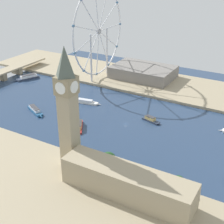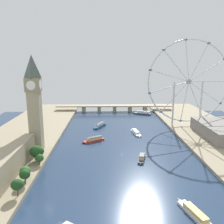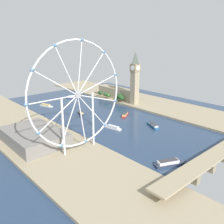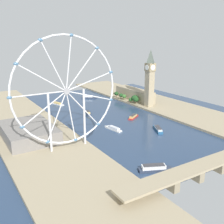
% 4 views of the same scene
% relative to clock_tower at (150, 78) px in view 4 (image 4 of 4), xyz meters
% --- Properties ---
extents(ground_plane, '(402.56, 402.56, 0.00)m').
position_rel_clock_tower_xyz_m(ground_plane, '(85.50, -2.77, -51.68)').
color(ground_plane, navy).
extents(riverbank_left, '(90.00, 520.00, 3.00)m').
position_rel_clock_tower_xyz_m(riverbank_left, '(-30.78, -2.77, -50.18)').
color(riverbank_left, tan).
rests_on(riverbank_left, ground_plane).
extents(riverbank_right, '(90.00, 520.00, 3.00)m').
position_rel_clock_tower_xyz_m(riverbank_right, '(201.78, -2.77, -50.18)').
color(riverbank_right, tan).
rests_on(riverbank_right, ground_plane).
extents(clock_tower, '(14.18, 14.18, 93.68)m').
position_rel_clock_tower_xyz_m(clock_tower, '(0.00, 0.00, 0.00)').
color(clock_tower, tan).
rests_on(clock_tower, riverbank_left).
extents(parliament_block, '(22.00, 93.09, 19.75)m').
position_rel_clock_tower_xyz_m(parliament_block, '(-10.59, -54.54, -38.81)').
color(parliament_block, tan).
rests_on(parliament_block, riverbank_left).
extents(tree_row_embankment, '(13.57, 67.28, 14.81)m').
position_rel_clock_tower_xyz_m(tree_row_embankment, '(8.92, -42.42, -40.43)').
color(tree_row_embankment, '#513823').
rests_on(tree_row_embankment, riverbank_left).
extents(ferris_wheel, '(113.10, 3.20, 116.89)m').
position_rel_clock_tower_xyz_m(ferris_wheel, '(181.23, 87.43, 11.51)').
color(ferris_wheel, silver).
rests_on(ferris_wheel, riverbank_right).
extents(riverside_hall, '(53.85, 79.57, 14.83)m').
position_rel_clock_tower_xyz_m(riverside_hall, '(210.46, 37.36, -41.26)').
color(riverside_hall, gray).
rests_on(riverside_hall, riverbank_right).
extents(river_bridge, '(214.56, 17.87, 11.24)m').
position_rel_clock_tower_xyz_m(river_bridge, '(85.50, 199.81, -43.51)').
color(river_bridge, tan).
rests_on(river_bridge, ground_plane).
extents(tour_boat_0, '(34.55, 19.62, 6.03)m').
position_rel_clock_tower_xyz_m(tour_boat_0, '(133.40, 171.20, -49.11)').
color(tour_boat_0, '#2D384C').
rests_on(tour_boat_0, ground_plane).
extents(tour_boat_1, '(10.25, 22.86, 5.42)m').
position_rel_clock_tower_xyz_m(tour_boat_1, '(102.49, -22.31, -49.54)').
color(tour_boat_1, '#2D384C').
rests_on(tour_boat_1, ground_plane).
extents(tour_boat_2, '(18.11, 31.14, 5.45)m').
position_rel_clock_tower_xyz_m(tour_boat_2, '(60.67, 92.32, -49.37)').
color(tour_boat_2, '#235684').
rests_on(tour_boat_2, ground_plane).
extents(tour_boat_3, '(13.44, 30.71, 4.18)m').
position_rel_clock_tower_xyz_m(tour_boat_3, '(121.66, -102.07, -49.90)').
color(tour_boat_3, white).
rests_on(tour_boat_3, ground_plane).
extents(tour_boat_4, '(28.81, 22.24, 5.47)m').
position_rel_clock_tower_xyz_m(tour_boat_4, '(52.13, -119.27, -49.35)').
color(tour_boat_4, '#2D384C').
rests_on(tour_boat_4, ground_plane).
extents(tour_boat_5, '(10.67, 32.32, 4.26)m').
position_rel_clock_tower_xyz_m(tour_boat_5, '(107.42, 59.01, -49.90)').
color(tour_boat_5, white).
rests_on(tour_boat_5, ground_plane).
extents(tour_boat_6, '(27.31, 19.36, 5.40)m').
position_rel_clock_tower_xyz_m(tour_boat_6, '(55.19, 31.93, -49.39)').
color(tour_boat_6, '#B22D28').
rests_on(tour_boat_6, ground_plane).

